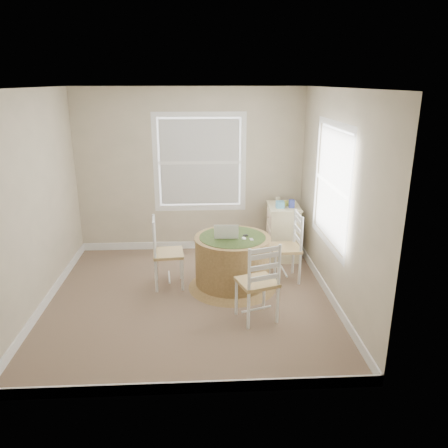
{
  "coord_description": "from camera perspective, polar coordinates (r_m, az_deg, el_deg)",
  "views": [
    {
      "loc": [
        0.16,
        -5.06,
        2.67
      ],
      "look_at": [
        0.46,
        0.45,
        0.86
      ],
      "focal_mm": 35.0,
      "sensor_mm": 36.0,
      "label": 1
    }
  ],
  "objects": [
    {
      "name": "tissue_box",
      "position": [
        6.63,
        7.28,
        2.52
      ],
      "size": [
        0.12,
        0.12,
        0.1
      ],
      "primitive_type": "cube",
      "rotation": [
        0.0,
        0.0,
        -0.04
      ],
      "color": "#559CC2",
      "rests_on": "corner_chest"
    },
    {
      "name": "box_blue",
      "position": [
        6.67,
        8.92,
        2.61
      ],
      "size": [
        0.08,
        0.08,
        0.12
      ],
      "primitive_type": "cube",
      "rotation": [
        0.0,
        0.0,
        -0.04
      ],
      "color": "#35409F",
      "rests_on": "corner_chest"
    },
    {
      "name": "room",
      "position": [
        5.4,
        -2.96,
        3.42
      ],
      "size": [
        3.64,
        3.64,
        2.64
      ],
      "color": "#775E4B",
      "rests_on": "ground"
    },
    {
      "name": "laptop",
      "position": [
        5.72,
        0.31,
        -1.45
      ],
      "size": [
        0.33,
        0.29,
        0.22
      ],
      "rotation": [
        0.0,
        0.0,
        3.08
      ],
      "color": "white",
      "rests_on": "round_table"
    },
    {
      "name": "cup_cream",
      "position": [
        6.94,
        6.99,
        3.18
      ],
      "size": [
        0.07,
        0.07,
        0.09
      ],
      "primitive_type": "cylinder",
      "color": "beige",
      "rests_on": "corner_chest"
    },
    {
      "name": "corner_chest",
      "position": [
        6.91,
        7.64,
        -0.97
      ],
      "size": [
        0.51,
        0.65,
        0.85
      ],
      "rotation": [
        0.0,
        0.0,
        -0.04
      ],
      "color": "beige",
      "rests_on": "ground"
    },
    {
      "name": "chair_near",
      "position": [
        5.08,
        4.34,
        -7.52
      ],
      "size": [
        0.53,
        0.51,
        0.95
      ],
      "primitive_type": null,
      "rotation": [
        0.0,
        0.0,
        3.46
      ],
      "color": "white",
      "rests_on": "ground"
    },
    {
      "name": "round_table",
      "position": [
        5.86,
        1.09,
        -4.7
      ],
      "size": [
        1.19,
        1.19,
        0.72
      ],
      "rotation": [
        0.0,
        0.0,
        0.1
      ],
      "color": "olive",
      "rests_on": "ground"
    },
    {
      "name": "mouse",
      "position": [
        5.67,
        2.61,
        -1.87
      ],
      "size": [
        0.07,
        0.1,
        0.03
      ],
      "primitive_type": "ellipsoid",
      "rotation": [
        0.0,
        0.0,
        0.1
      ],
      "color": "white",
      "rests_on": "round_table"
    },
    {
      "name": "keys",
      "position": [
        5.77,
        2.82,
        -1.55
      ],
      "size": [
        0.06,
        0.06,
        0.02
      ],
      "primitive_type": "cube",
      "rotation": [
        0.0,
        0.0,
        0.1
      ],
      "color": "black",
      "rests_on": "round_table"
    },
    {
      "name": "phone",
      "position": [
        5.65,
        3.62,
        -2.07
      ],
      "size": [
        0.05,
        0.09,
        0.02
      ],
      "primitive_type": "cube",
      "rotation": [
        0.0,
        0.0,
        0.1
      ],
      "color": "#B7BABF",
      "rests_on": "round_table"
    },
    {
      "name": "chair_right",
      "position": [
        6.11,
        7.97,
        -3.08
      ],
      "size": [
        0.42,
        0.44,
        0.95
      ],
      "primitive_type": null,
      "rotation": [
        0.0,
        0.0,
        -1.53
      ],
      "color": "white",
      "rests_on": "ground"
    },
    {
      "name": "box_yellow",
      "position": [
        6.81,
        8.1,
        2.72
      ],
      "size": [
        0.15,
        0.11,
        0.06
      ],
      "primitive_type": "cube",
      "rotation": [
        0.0,
        0.0,
        -0.04
      ],
      "color": "#B5BF43",
      "rests_on": "corner_chest"
    },
    {
      "name": "chair_left",
      "position": [
        5.92,
        -7.3,
        -3.77
      ],
      "size": [
        0.44,
        0.46,
        0.95
      ],
      "primitive_type": null,
      "rotation": [
        0.0,
        0.0,
        1.67
      ],
      "color": "white",
      "rests_on": "ground"
    }
  ]
}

